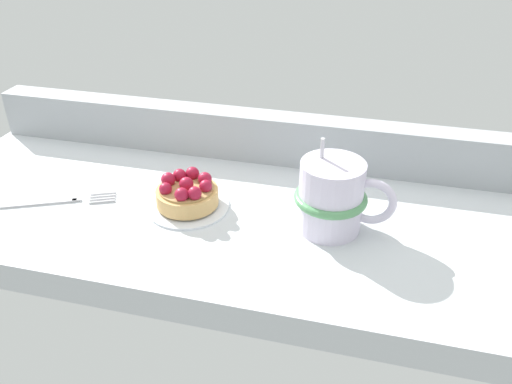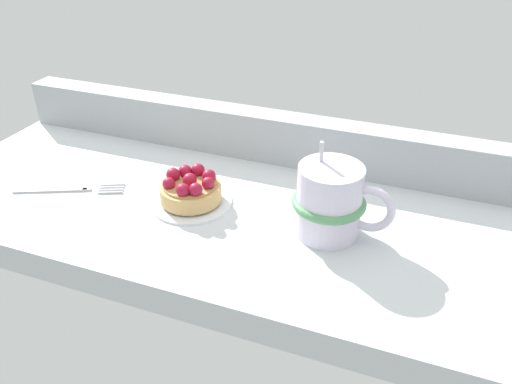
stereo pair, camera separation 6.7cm
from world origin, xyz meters
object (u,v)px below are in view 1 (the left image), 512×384
Objects in this scene: dessert_plate at (188,205)px; raspberry_tart at (187,193)px; dessert_fork at (59,201)px; coffee_mug at (333,197)px.

raspberry_tart reaches higher than dessert_plate.
dessert_fork is at bearing -169.42° from dessert_plate.
dessert_fork is at bearing -169.28° from raspberry_tart.
raspberry_tart is 19.56cm from coffee_mug.
raspberry_tart is (-0.01, 0.04, 2.00)cm from dessert_plate.
coffee_mug is at bearing -0.51° from raspberry_tart.
dessert_plate is 17.97cm from dessert_fork.
dessert_plate is 19.89cm from coffee_mug.
dessert_plate is at bearing -77.63° from raspberry_tart.
dessert_fork is at bearing -175.12° from coffee_mug.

